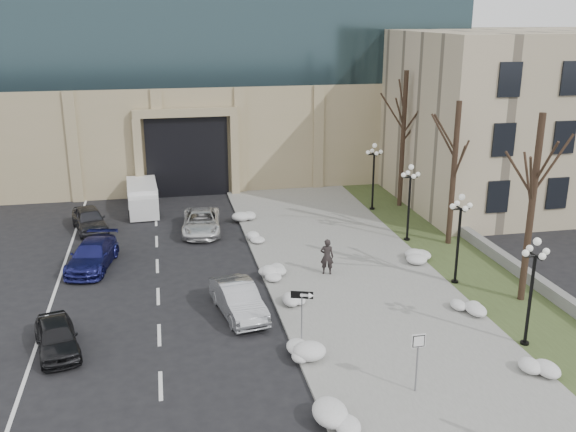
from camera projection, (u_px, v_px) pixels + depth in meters
name	position (u px, v px, depth m)	size (l,w,h in m)	color
sidewalk	(355.00, 279.00, 33.05)	(9.00, 40.00, 0.12)	gray
curb	(269.00, 286.00, 32.18)	(0.30, 40.00, 0.14)	gray
grass_strip	(472.00, 269.00, 34.30)	(4.00, 40.00, 0.10)	#3B4824
stone_wall	(488.00, 249.00, 36.46)	(0.50, 30.00, 0.70)	gray
classical_building	(539.00, 113.00, 47.85)	(22.00, 18.12, 12.00)	#BBA98C
car_a	(57.00, 337.00, 25.88)	(1.57, 3.89, 1.33)	black
car_b	(238.00, 300.00, 29.07)	(1.57, 4.51, 1.49)	#A6A9AE
car_c	(92.00, 255.00, 34.47)	(2.02, 4.96, 1.44)	navy
car_d	(201.00, 222.00, 40.07)	(2.29, 4.97, 1.38)	silver
car_e	(90.00, 219.00, 40.35)	(1.77, 4.40, 1.50)	#303035
pedestrian	(327.00, 257.00, 33.28)	(0.70, 0.46, 1.92)	black
box_truck	(143.00, 198.00, 44.53)	(2.25, 5.80, 1.81)	silver
one_way_sign	(306.00, 302.00, 25.68)	(0.93, 0.46, 2.55)	slate
keep_sign	(418.00, 350.00, 22.66)	(0.51, 0.07, 2.40)	slate
snow_clump_b	(336.00, 421.00, 21.14)	(1.10, 1.60, 0.36)	silver
snow_clump_c	(307.00, 351.00, 25.55)	(1.10, 1.60, 0.36)	silver
snow_clump_d	(292.00, 304.00, 29.66)	(1.10, 1.60, 0.36)	silver
snow_clump_e	(273.00, 270.00, 33.56)	(1.10, 1.60, 0.36)	silver
snow_clump_f	(257.00, 237.00, 38.47)	(1.10, 1.60, 0.36)	silver
snow_clump_g	(246.00, 218.00, 41.99)	(1.10, 1.60, 0.36)	silver
snow_clump_h	(542.00, 373.00, 23.94)	(1.10, 1.60, 0.36)	silver
snow_clump_i	(464.00, 306.00, 29.45)	(1.10, 1.60, 0.36)	silver
snow_clump_j	(421.00, 258.00, 35.20)	(1.10, 1.60, 0.36)	silver
snow_clump_k	(273.00, 273.00, 33.12)	(1.10, 1.60, 0.36)	silver
lamppost_a	(533.00, 277.00, 25.59)	(1.18, 1.18, 4.76)	black
lamppost_b	(459.00, 227.00, 31.66)	(1.18, 1.18, 4.76)	black
lamppost_c	(410.00, 192.00, 37.72)	(1.18, 1.18, 4.76)	black
lamppost_d	(374.00, 167.00, 43.79)	(1.18, 1.18, 4.76)	black
tree_near	(535.00, 183.00, 28.91)	(3.20, 3.20, 9.00)	black
tree_mid	(455.00, 154.00, 36.48)	(3.20, 3.20, 8.50)	black
tree_far	(404.00, 120.00, 43.75)	(3.20, 3.20, 9.50)	black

